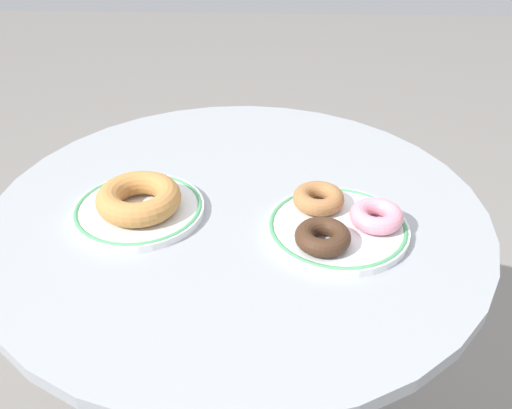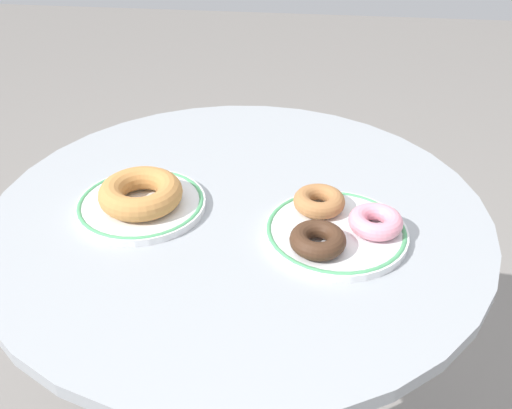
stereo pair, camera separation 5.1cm
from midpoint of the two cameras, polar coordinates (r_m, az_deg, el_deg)
name	(u,v)px [view 2 (the right image)]	position (r m, az deg, el deg)	size (l,w,h in m)	color
cafe_table	(241,330)	(0.93, 0.13, -12.39)	(0.67, 0.67, 0.70)	#999EA3
plate_left	(141,204)	(0.78, -9.50, 0.01)	(0.17, 0.17, 0.01)	white
plate_right	(336,232)	(0.73, 9.92, -2.71)	(0.18, 0.18, 0.01)	white
donut_old_fashioned	(141,193)	(0.77, -9.51, 1.09)	(0.11, 0.11, 0.03)	#BC7F42
donut_pink_frosted	(376,222)	(0.73, 13.75, -1.70)	(0.07, 0.07, 0.02)	pink
donut_cinnamon	(319,201)	(0.76, 8.21, 0.30)	(0.07, 0.07, 0.02)	#A36B3D
donut_chocolate	(318,240)	(0.69, 8.27, -3.54)	(0.07, 0.07, 0.02)	#422819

